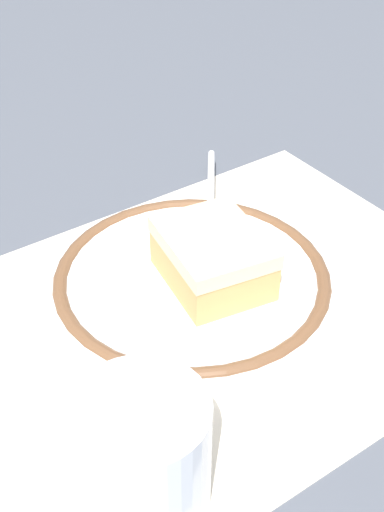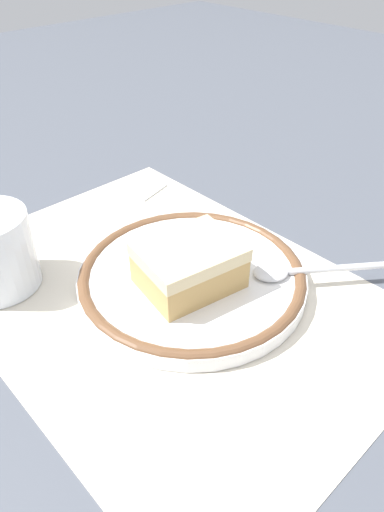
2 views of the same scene
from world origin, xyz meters
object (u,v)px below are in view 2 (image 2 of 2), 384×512
plate (192,277)px  sugar_packet (147,188)px  spoon (295,271)px  cake_slice (189,265)px

plate → sugar_packet: 0.20m
plate → spoon: spoon is taller
cake_slice → sugar_packet: (0.19, -0.10, -0.03)m
cake_slice → sugar_packet: bearing=-27.9°
spoon → sugar_packet: (0.25, -0.02, -0.02)m
spoon → sugar_packet: bearing=-3.7°
sugar_packet → spoon: bearing=176.3°
cake_slice → spoon: 0.11m
spoon → plate: bearing=45.4°
cake_slice → sugar_packet: cake_slice is taller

